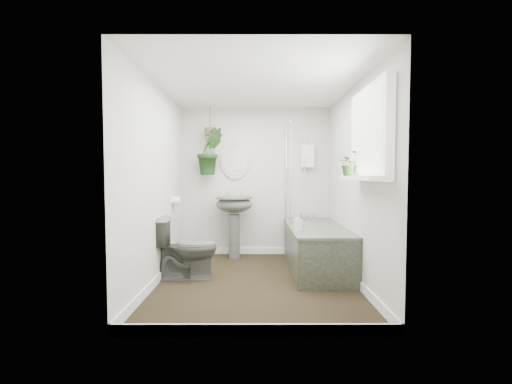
{
  "coord_description": "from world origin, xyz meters",
  "views": [
    {
      "loc": [
        -0.01,
        -3.99,
        1.26
      ],
      "look_at": [
        0.0,
        0.15,
        1.05
      ],
      "focal_mm": 24.0,
      "sensor_mm": 36.0,
      "label": 1
    }
  ],
  "objects": [
    {
      "name": "floor",
      "position": [
        0.0,
        0.0,
        -0.01
      ],
      "size": [
        2.3,
        2.8,
        0.02
      ],
      "primitive_type": "cube",
      "color": "black",
      "rests_on": "ground"
    },
    {
      "name": "bath_screen",
      "position": [
        0.47,
        0.99,
        1.28
      ],
      "size": [
        0.04,
        0.72,
        1.4
      ],
      "primitive_type": null,
      "color": "silver",
      "rests_on": "bathtub"
    },
    {
      "name": "window_blinds",
      "position": [
        1.04,
        -0.7,
        1.65
      ],
      "size": [
        0.01,
        0.86,
        0.76
      ],
      "primitive_type": "cube",
      "color": "white",
      "rests_on": "wall_right"
    },
    {
      "name": "bathtub",
      "position": [
        0.8,
        0.5,
        0.29
      ],
      "size": [
        0.72,
        1.72,
        0.58
      ],
      "primitive_type": null,
      "color": "#4B4E48",
      "rests_on": "floor"
    },
    {
      "name": "toilet",
      "position": [
        -0.85,
        0.13,
        0.38
      ],
      "size": [
        0.78,
        0.5,
        0.75
      ],
      "primitive_type": "imported",
      "rotation": [
        0.0,
        0.0,
        1.68
      ],
      "color": "#4B4E48",
      "rests_on": "floor"
    },
    {
      "name": "toilet_roll_holder",
      "position": [
        -1.1,
        0.7,
        0.9
      ],
      "size": [
        0.11,
        0.11,
        0.11
      ],
      "primitive_type": "cylinder",
      "rotation": [
        0.0,
        1.57,
        0.0
      ],
      "color": "white",
      "rests_on": "wall_left"
    },
    {
      "name": "wall_back",
      "position": [
        0.0,
        1.41,
        1.15
      ],
      "size": [
        2.3,
        0.02,
        2.3
      ],
      "primitive_type": "cube",
      "color": "silver",
      "rests_on": "ground"
    },
    {
      "name": "window_recess",
      "position": [
        1.09,
        -0.7,
        1.65
      ],
      "size": [
        0.08,
        1.0,
        0.9
      ],
      "primitive_type": "cube",
      "color": "white",
      "rests_on": "wall_right"
    },
    {
      "name": "wall_right",
      "position": [
        1.16,
        0.0,
        1.15
      ],
      "size": [
        0.02,
        2.8,
        2.3
      ],
      "primitive_type": "cube",
      "color": "silver",
      "rests_on": "ground"
    },
    {
      "name": "shower_box",
      "position": [
        0.8,
        1.34,
        1.55
      ],
      "size": [
        0.2,
        0.1,
        0.35
      ],
      "primitive_type": "cube",
      "color": "white",
      "rests_on": "wall_back"
    },
    {
      "name": "sill_plant",
      "position": [
        0.98,
        -0.4,
        1.38
      ],
      "size": [
        0.28,
        0.26,
        0.25
      ],
      "primitive_type": "imported",
      "rotation": [
        0.0,
        0.0,
        0.32
      ],
      "color": "black",
      "rests_on": "window_sill"
    },
    {
      "name": "wall_sconce",
      "position": [
        -0.73,
        1.36,
        1.4
      ],
      "size": [
        0.04,
        0.04,
        0.22
      ],
      "primitive_type": "cylinder",
      "color": "black",
      "rests_on": "wall_back"
    },
    {
      "name": "hanging_pot",
      "position": [
        -0.7,
        1.24,
        1.91
      ],
      "size": [
        0.16,
        0.16,
        0.12
      ],
      "primitive_type": "cylinder",
      "color": "brown",
      "rests_on": "ceiling"
    },
    {
      "name": "wall_left",
      "position": [
        -1.16,
        0.0,
        1.15
      ],
      "size": [
        0.02,
        2.8,
        2.3
      ],
      "primitive_type": "cube",
      "color": "silver",
      "rests_on": "ground"
    },
    {
      "name": "pedestal_sink",
      "position": [
        -0.33,
        1.13,
        0.47
      ],
      "size": [
        0.65,
        0.59,
        0.94
      ],
      "primitive_type": null,
      "rotation": [
        0.0,
        0.0,
        -0.24
      ],
      "color": "#4B4E48",
      "rests_on": "floor"
    },
    {
      "name": "skirting",
      "position": [
        0.0,
        0.0,
        0.05
      ],
      "size": [
        2.3,
        2.8,
        0.1
      ],
      "primitive_type": "cube",
      "color": "white",
      "rests_on": "floor"
    },
    {
      "name": "hanging_plant",
      "position": [
        -0.7,
        1.24,
        1.62
      ],
      "size": [
        0.49,
        0.45,
        0.72
      ],
      "primitive_type": "imported",
      "rotation": [
        0.0,
        0.0,
        0.41
      ],
      "color": "black",
      "rests_on": "ceiling"
    },
    {
      "name": "soap_bottle",
      "position": [
        0.51,
        0.12,
        0.68
      ],
      "size": [
        0.1,
        0.1,
        0.21
      ],
      "primitive_type": "imported",
      "rotation": [
        0.0,
        0.0,
        0.04
      ],
      "color": "black",
      "rests_on": "bathtub"
    },
    {
      "name": "ceiling",
      "position": [
        0.0,
        0.0,
        2.31
      ],
      "size": [
        2.3,
        2.8,
        0.02
      ],
      "primitive_type": "cube",
      "color": "white",
      "rests_on": "ground"
    },
    {
      "name": "window_sill",
      "position": [
        1.02,
        -0.7,
        1.23
      ],
      "size": [
        0.18,
        1.0,
        0.04
      ],
      "primitive_type": "cube",
      "color": "white",
      "rests_on": "wall_right"
    },
    {
      "name": "wall_front",
      "position": [
        0.0,
        -1.41,
        1.15
      ],
      "size": [
        2.3,
        0.02,
        2.3
      ],
      "primitive_type": "cube",
      "color": "silver",
      "rests_on": "ground"
    },
    {
      "name": "oval_mirror",
      "position": [
        -0.33,
        1.37,
        1.5
      ],
      "size": [
        0.46,
        0.03,
        0.62
      ],
      "primitive_type": "ellipsoid",
      "color": "beige",
      "rests_on": "wall_back"
    }
  ]
}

